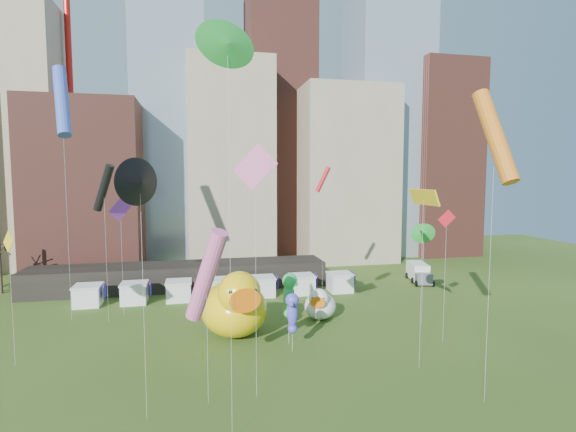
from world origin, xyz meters
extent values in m
cube|color=gray|center=(-30.00, 62.00, 21.00)|extent=(14.00, 12.00, 42.00)
cube|color=brown|center=(-18.00, 56.00, 13.00)|extent=(16.00, 14.00, 26.00)
cube|color=#8C9EB2|center=(-6.00, 64.00, 27.50)|extent=(12.00, 12.00, 55.00)
cube|color=gray|center=(4.00, 60.00, 17.00)|extent=(14.00, 14.00, 34.00)
cube|color=brown|center=(14.00, 66.00, 34.00)|extent=(12.00, 12.00, 68.00)
cube|color=gray|center=(24.00, 58.00, 15.00)|extent=(16.00, 14.00, 30.00)
cube|color=#8C9EB2|center=(34.00, 62.00, 24.00)|extent=(14.00, 12.00, 48.00)
cube|color=brown|center=(44.00, 60.00, 18.00)|extent=(12.00, 12.00, 36.00)
cylinder|color=red|center=(-22.00, 64.00, 38.00)|extent=(1.00, 1.00, 76.00)
cylinder|color=red|center=(30.00, 64.00, 38.00)|extent=(1.00, 1.00, 76.00)
cube|color=black|center=(-4.00, 42.00, 1.60)|extent=(38.00, 6.00, 3.20)
cube|color=white|center=(-14.00, 36.00, 1.10)|extent=(2.80, 2.80, 2.20)
cube|color=red|center=(-12.20, 36.00, 1.60)|extent=(0.08, 1.40, 1.60)
cube|color=white|center=(-9.00, 36.00, 1.10)|extent=(2.80, 2.80, 2.20)
cube|color=red|center=(-7.20, 36.00, 1.60)|extent=(0.08, 1.40, 1.60)
cube|color=white|center=(-4.00, 36.00, 1.10)|extent=(2.80, 2.80, 2.20)
cube|color=red|center=(-2.20, 36.00, 1.60)|extent=(0.08, 1.40, 1.60)
cube|color=white|center=(1.00, 36.00, 1.10)|extent=(2.80, 2.80, 2.20)
cube|color=red|center=(2.80, 36.00, 1.60)|extent=(0.08, 1.40, 1.60)
cube|color=white|center=(6.00, 36.00, 1.10)|extent=(2.80, 2.80, 2.20)
cube|color=red|center=(7.80, 36.00, 1.60)|extent=(0.08, 1.40, 1.60)
cube|color=white|center=(11.00, 36.00, 1.10)|extent=(2.80, 2.80, 2.20)
cube|color=red|center=(12.80, 36.00, 1.60)|extent=(0.08, 1.40, 1.60)
cube|color=white|center=(16.00, 36.00, 1.10)|extent=(2.80, 2.80, 2.20)
cube|color=red|center=(17.80, 36.00, 1.60)|extent=(0.08, 1.40, 1.60)
cylinder|color=#382B21|center=(-26.00, 44.00, 3.75)|extent=(0.44, 0.44, 7.50)
ellipsoid|color=yellow|center=(1.38, 23.30, 2.51)|extent=(6.98, 7.88, 5.01)
ellipsoid|color=yellow|center=(1.01, 26.05, 2.37)|extent=(1.82, 1.51, 2.03)
sphere|color=yellow|center=(1.69, 21.08, 4.52)|extent=(4.25, 4.25, 3.77)
cone|color=orange|center=(1.91, 19.50, 4.40)|extent=(2.28, 1.96, 2.07)
sphere|color=white|center=(0.80, 19.91, 5.02)|extent=(0.68, 0.68, 0.68)
sphere|color=white|center=(2.86, 20.20, 5.02)|extent=(0.68, 0.68, 0.68)
sphere|color=black|center=(0.85, 19.60, 5.02)|extent=(0.34, 0.34, 0.34)
sphere|color=black|center=(2.90, 19.88, 5.02)|extent=(0.34, 0.34, 0.34)
ellipsoid|color=white|center=(10.49, 26.15, 1.34)|extent=(4.47, 4.77, 2.68)
ellipsoid|color=white|center=(11.06, 27.52, 1.27)|extent=(1.09, 0.98, 1.09)
sphere|color=white|center=(10.02, 25.04, 2.42)|extent=(2.64, 2.64, 2.02)
cone|color=orange|center=(9.69, 24.25, 2.35)|extent=(1.37, 1.27, 1.11)
sphere|color=white|center=(9.29, 24.75, 2.69)|extent=(0.36, 0.36, 0.36)
sphere|color=white|center=(10.32, 24.32, 2.69)|extent=(0.36, 0.36, 0.36)
sphere|color=black|center=(9.23, 24.59, 2.69)|extent=(0.18, 0.18, 0.18)
sphere|color=black|center=(10.25, 24.16, 2.69)|extent=(0.18, 0.18, 0.18)
cylinder|color=silver|center=(5.89, 20.20, 2.12)|extent=(0.03, 0.03, 4.24)
ellipsoid|color=green|center=(5.89, 20.20, 4.24)|extent=(1.23, 1.12, 2.58)
sphere|color=green|center=(5.89, 20.05, 5.62)|extent=(1.68, 1.68, 1.31)
cone|color=green|center=(5.89, 19.46, 5.56)|extent=(0.71, 0.93, 0.46)
sphere|color=green|center=(5.89, 20.25, 2.76)|extent=(0.92, 0.92, 0.92)
cylinder|color=silver|center=(5.81, 18.42, 1.61)|extent=(0.03, 0.03, 3.23)
ellipsoid|color=#4C47D5|center=(5.81, 18.42, 3.23)|extent=(1.08, 0.98, 2.25)
sphere|color=#4C47D5|center=(5.81, 18.27, 4.43)|extent=(1.47, 1.47, 1.15)
cone|color=#4C47D5|center=(5.81, 17.75, 4.38)|extent=(0.62, 0.81, 0.40)
sphere|color=#4C47D5|center=(5.81, 18.47, 1.94)|extent=(0.80, 0.80, 0.80)
cube|color=white|center=(28.63, 39.23, 1.40)|extent=(3.13, 4.89, 2.26)
cube|color=#595960|center=(27.98, 36.42, 0.95)|extent=(2.39, 2.05, 1.45)
cylinder|color=black|center=(27.16, 37.91, 0.41)|extent=(0.40, 0.84, 0.81)
cylinder|color=black|center=(29.36, 37.39, 0.41)|extent=(0.40, 0.84, 0.81)
cylinder|color=black|center=(27.86, 40.90, 0.41)|extent=(0.40, 0.84, 0.81)
cylinder|color=black|center=(30.06, 40.39, 0.41)|extent=(0.40, 0.84, 0.81)
cylinder|color=silver|center=(12.11, 30.85, 7.16)|extent=(0.02, 0.02, 14.32)
cylinder|color=red|center=(12.11, 30.85, 14.32)|extent=(1.81, 0.92, 2.96)
cylinder|color=silver|center=(-1.31, 11.43, 4.17)|extent=(0.02, 0.02, 8.34)
cylinder|color=pink|center=(-1.31, 11.43, 8.34)|extent=(3.12, 3.48, 6.19)
cylinder|color=silver|center=(-10.64, 29.48, 6.75)|extent=(0.02, 0.02, 13.50)
cylinder|color=black|center=(-10.64, 29.48, 13.50)|extent=(2.66, 2.34, 4.70)
cylinder|color=silver|center=(-0.14, 7.02, 10.62)|extent=(0.02, 0.02, 21.24)
cone|color=green|center=(-0.14, 7.02, 21.24)|extent=(2.21, 1.40, 2.36)
cylinder|color=silver|center=(-15.72, 20.22, 4.84)|extent=(0.02, 0.02, 9.69)
cube|color=yellow|center=(-15.72, 20.22, 9.69)|extent=(1.20, 1.29, 1.73)
cylinder|color=silver|center=(16.15, 7.82, 8.50)|extent=(0.02, 0.02, 17.00)
cylinder|color=orange|center=(16.15, 7.82, 17.00)|extent=(1.61, 3.67, 6.05)
cylinder|color=silver|center=(-9.51, 31.59, 5.64)|extent=(0.02, 0.02, 11.28)
cube|color=purple|center=(-9.51, 31.59, 11.28)|extent=(1.93, 1.85, 2.64)
cylinder|color=silver|center=(19.32, 17.74, 5.48)|extent=(0.02, 0.02, 10.97)
cube|color=red|center=(19.32, 17.74, 10.97)|extent=(1.56, 0.31, 1.58)
cylinder|color=silver|center=(1.85, 11.63, 7.57)|extent=(0.02, 0.02, 15.14)
cube|color=pink|center=(1.85, 11.63, 15.14)|extent=(2.72, 1.37, 3.02)
cylinder|color=silver|center=(-4.98, 10.35, 7.12)|extent=(0.02, 0.02, 14.24)
cone|color=black|center=(-4.98, 10.35, 14.24)|extent=(1.57, 2.62, 2.77)
cylinder|color=silver|center=(19.83, 22.36, 4.53)|extent=(0.02, 0.02, 9.07)
cone|color=green|center=(19.83, 22.36, 9.07)|extent=(1.95, 0.50, 1.93)
cylinder|color=silver|center=(14.56, 13.29, 6.52)|extent=(0.02, 0.02, 13.05)
cube|color=yellow|center=(14.56, 13.29, 13.05)|extent=(0.59, 3.83, 1.16)
cylinder|color=silver|center=(-14.48, 31.01, 10.97)|extent=(0.02, 0.02, 21.95)
cylinder|color=blue|center=(-14.48, 31.01, 21.95)|extent=(2.62, 4.52, 7.39)
camera|label=1|loc=(-1.88, -15.73, 14.44)|focal=27.00mm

